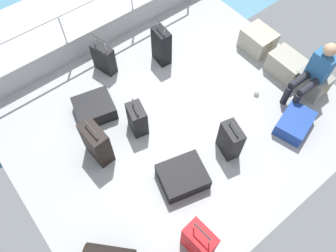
# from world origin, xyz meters

# --- Properties ---
(ground_plane) EXTENTS (4.40, 5.20, 0.06)m
(ground_plane) POSITION_xyz_m (0.00, 0.00, -0.03)
(ground_plane) COLOR #939699
(gunwale_port) EXTENTS (0.06, 5.20, 0.45)m
(gunwale_port) POSITION_xyz_m (-2.17, 0.00, 0.23)
(gunwale_port) COLOR #939699
(gunwale_port) RESTS_ON ground_plane
(railing_port) EXTENTS (0.04, 4.20, 1.02)m
(railing_port) POSITION_xyz_m (-2.17, 0.00, 0.78)
(railing_port) COLOR silver
(railing_port) RESTS_ON ground_plane
(sea_wake) EXTENTS (12.00, 12.00, 0.01)m
(sea_wake) POSITION_xyz_m (-3.60, 0.00, -0.34)
(sea_wake) COLOR teal
(sea_wake) RESTS_ON ground_plane
(cargo_crate_0) EXTENTS (0.59, 0.47, 0.39)m
(cargo_crate_0) POSITION_xyz_m (-0.30, 2.16, 0.20)
(cargo_crate_0) COLOR #9E9989
(cargo_crate_0) RESTS_ON ground_plane
(cargo_crate_1) EXTENTS (0.65, 0.43, 0.38)m
(cargo_crate_1) POSITION_xyz_m (0.43, 2.10, 0.19)
(cargo_crate_1) COLOR gray
(cargo_crate_1) RESTS_ON ground_plane
(cargo_crate_2) EXTENTS (0.54, 0.39, 0.39)m
(cargo_crate_2) POSITION_xyz_m (0.95, 2.16, 0.19)
(cargo_crate_2) COLOR gray
(cargo_crate_2) RESTS_ON ground_plane
(passenger_seated) EXTENTS (0.34, 0.66, 1.09)m
(passenger_seated) POSITION_xyz_m (0.95, 1.98, 0.57)
(passenger_seated) COLOR #26598C
(passenger_seated) RESTS_ON ground_plane
(suitcase_0) EXTENTS (0.39, 0.31, 0.66)m
(suitcase_0) POSITION_xyz_m (-0.24, -0.60, 0.26)
(suitcase_0) COLOR black
(suitcase_0) RESTS_ON ground_plane
(suitcase_1) EXTENTS (0.42, 0.28, 0.81)m
(suitcase_1) POSITION_xyz_m (1.72, -1.07, 0.31)
(suitcase_1) COLOR red
(suitcase_1) RESTS_ON ground_plane
(suitcase_2) EXTENTS (0.36, 0.24, 0.85)m
(suitcase_2) POSITION_xyz_m (-1.17, 0.59, 0.35)
(suitcase_2) COLOR black
(suitcase_2) RESTS_ON ground_plane
(suitcase_3) EXTENTS (0.67, 0.72, 0.26)m
(suitcase_3) POSITION_xyz_m (-0.92, -0.98, 0.13)
(suitcase_3) COLOR black
(suitcase_3) RESTS_ON ground_plane
(suitcase_4) EXTENTS (0.71, 0.77, 0.24)m
(suitcase_4) POSITION_xyz_m (0.88, -0.62, 0.12)
(suitcase_4) COLOR black
(suitcase_4) RESTS_ON ground_plane
(suitcase_5) EXTENTS (0.60, 0.72, 0.23)m
(suitcase_5) POSITION_xyz_m (1.28, 1.35, 0.12)
(suitcase_5) COLOR navy
(suitcase_5) RESTS_ON ground_plane
(suitcase_6) EXTENTS (0.47, 0.26, 0.78)m
(suitcase_6) POSITION_xyz_m (-0.23, -1.33, 0.34)
(suitcase_6) COLOR black
(suitcase_6) RESTS_ON ground_plane
(suitcase_7) EXTENTS (0.44, 0.28, 0.75)m
(suitcase_7) POSITION_xyz_m (-1.62, -0.33, 0.27)
(suitcase_7) COLOR black
(suitcase_7) RESTS_ON ground_plane
(suitcase_8) EXTENTS (0.41, 0.30, 0.69)m
(suitcase_8) POSITION_xyz_m (0.92, 0.24, 0.30)
(suitcase_8) COLOR black
(suitcase_8) RESTS_ON ground_plane
(paper_cup) EXTENTS (0.08, 0.08, 0.10)m
(paper_cup) POSITION_xyz_m (0.46, 1.38, 0.05)
(paper_cup) COLOR white
(paper_cup) RESTS_ON ground_plane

